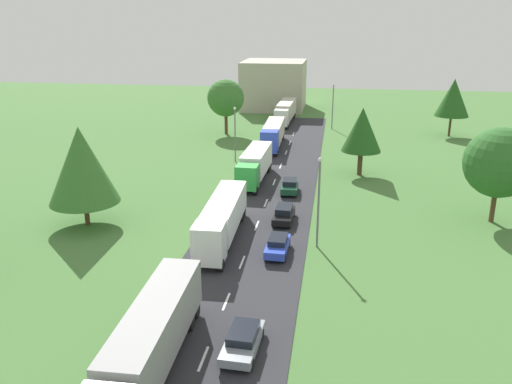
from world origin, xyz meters
TOP-DOWN VIEW (x-y plane):
  - road at (0.00, 24.50)m, footprint 10.00×140.00m
  - lane_marking_centre at (0.00, 20.11)m, footprint 0.16×120.37m
  - truck_lead at (-2.49, 14.92)m, footprint 2.75×14.92m
  - truck_second at (-2.56, 34.23)m, footprint 2.86×13.53m
  - truck_third at (-2.41, 52.37)m, footprint 2.76×11.73m
  - truck_fourth at (-2.34, 70.05)m, footprint 2.78×13.18m
  - truck_fifth at (-2.36, 89.48)m, footprint 2.85×13.66m
  - car_second at (2.14, 18.14)m, footprint 2.11×4.58m
  - car_third at (2.65, 31.99)m, footprint 1.84×4.29m
  - car_fourth at (2.43, 39.37)m, footprint 1.89×4.53m
  - car_fifth at (2.18, 48.18)m, footprint 1.92×3.97m
  - lamppost_second at (5.85, 34.03)m, footprint 0.36×0.36m
  - lamppost_third at (-6.41, 60.82)m, footprint 0.36×0.36m
  - lamppost_fourth at (6.28, 84.90)m, footprint 0.36×0.36m
  - tree_oak at (-11.28, 78.24)m, footprint 6.10×6.10m
  - tree_maple at (-16.05, 35.88)m, footprint 6.55×6.55m
  - tree_pine at (25.55, 81.91)m, footprint 5.45×5.45m
  - tree_ash at (10.17, 56.84)m, footprint 4.90×4.90m
  - tree_lime at (22.32, 42.53)m, footprint 6.64×6.64m
  - distant_building at (-6.43, 105.16)m, footprint 12.83×13.98m

SIDE VIEW (x-z plane):
  - road at x=0.00m, z-range 0.00..0.06m
  - lane_marking_centre at x=0.00m, z-range 0.06..0.07m
  - car_second at x=2.14m, z-range 0.10..1.49m
  - car_third at x=2.65m, z-range 0.10..1.56m
  - car_fourth at x=2.43m, z-range 0.09..1.61m
  - car_fifth at x=2.18m, z-range 0.09..1.63m
  - truck_fourth at x=-2.34m, z-range 0.32..3.85m
  - truck_second at x=-2.56m, z-range 0.30..3.89m
  - truck_third at x=-2.41m, z-range 0.32..3.90m
  - truck_fifth at x=-2.36m, z-range 0.33..4.04m
  - truck_lead at x=-2.49m, z-range 0.35..4.08m
  - lamppost_third at x=-6.41m, z-range 0.47..7.93m
  - lamppost_fourth at x=6.28m, z-range 0.47..8.37m
  - lamppost_second at x=5.85m, z-range 0.48..8.44m
  - distant_building at x=-6.43m, z-range 0.00..9.97m
  - tree_ash at x=10.17m, z-range 1.50..9.95m
  - tree_maple at x=-16.05m, z-range 1.15..10.65m
  - tree_lime at x=22.32m, z-range 1.29..10.52m
  - tree_oak at x=-11.28m, z-range 1.46..10.53m
  - tree_pine at x=25.55m, z-range 1.66..11.02m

